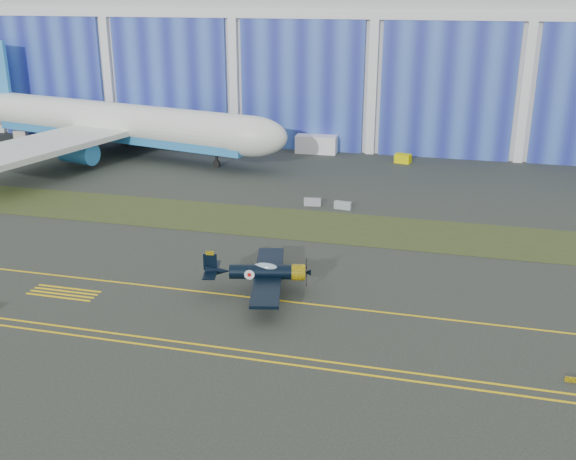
% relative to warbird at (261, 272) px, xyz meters
% --- Properties ---
extents(ground, '(260.00, 260.00, 0.00)m').
position_rel_warbird_xyz_m(ground, '(1.78, 3.87, -1.91)').
color(ground, '#313630').
rests_on(ground, ground).
extents(grass_median, '(260.00, 10.00, 0.02)m').
position_rel_warbird_xyz_m(grass_median, '(1.78, 17.87, -1.89)').
color(grass_median, '#475128').
rests_on(grass_median, ground).
extents(hangar, '(220.00, 45.70, 30.00)m').
position_rel_warbird_xyz_m(hangar, '(1.78, 75.65, 13.05)').
color(hangar, silver).
rests_on(hangar, ground).
extents(taxiway_centreline, '(200.00, 0.20, 0.02)m').
position_rel_warbird_xyz_m(taxiway_centreline, '(1.78, -1.13, -1.90)').
color(taxiway_centreline, yellow).
rests_on(taxiway_centreline, ground).
extents(edge_line_near, '(80.00, 0.20, 0.02)m').
position_rel_warbird_xyz_m(edge_line_near, '(1.78, -10.63, -1.90)').
color(edge_line_near, yellow).
rests_on(edge_line_near, ground).
extents(edge_line_far, '(80.00, 0.20, 0.02)m').
position_rel_warbird_xyz_m(edge_line_far, '(1.78, -9.63, -1.90)').
color(edge_line_far, yellow).
rests_on(edge_line_far, ground).
extents(hold_short_ladder, '(6.00, 2.40, 0.02)m').
position_rel_warbird_xyz_m(hold_short_ladder, '(-16.22, -4.23, -1.90)').
color(hold_short_ladder, yellow).
rests_on(hold_short_ladder, ground).
extents(guard_board_right, '(1.20, 0.15, 0.35)m').
position_rel_warbird_xyz_m(guard_board_right, '(23.78, -8.13, -1.73)').
color(guard_board_right, yellow).
rests_on(guard_board_right, ground).
extents(warbird, '(12.53, 14.09, 3.60)m').
position_rel_warbird_xyz_m(warbird, '(0.00, 0.00, 0.00)').
color(warbird, black).
rests_on(warbird, ground).
extents(jetliner, '(75.18, 67.87, 22.47)m').
position_rel_warbird_xyz_m(jetliner, '(-35.73, 43.08, 9.33)').
color(jetliner, silver).
rests_on(jetliner, ground).
extents(shipping_container, '(6.42, 2.75, 2.75)m').
position_rel_warbird_xyz_m(shipping_container, '(-6.38, 51.43, -0.53)').
color(shipping_container, white).
rests_on(shipping_container, ground).
extents(tug, '(2.52, 1.89, 1.31)m').
position_rel_warbird_xyz_m(tug, '(7.35, 48.40, -1.25)').
color(tug, '#DCDA00').
rests_on(tug, ground).
extents(cart, '(2.36, 1.70, 1.28)m').
position_rel_warbird_xyz_m(cart, '(-58.10, 49.78, -1.27)').
color(cart, silver).
rests_on(cart, ground).
extents(barrier_a, '(2.06, 0.87, 0.90)m').
position_rel_warbird_xyz_m(barrier_a, '(-1.07, 24.75, -1.46)').
color(barrier_a, gray).
rests_on(barrier_a, ground).
extents(barrier_b, '(2.06, 0.85, 0.90)m').
position_rel_warbird_xyz_m(barrier_b, '(2.64, 24.36, -1.46)').
color(barrier_b, '#89999A').
rests_on(barrier_b, ground).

